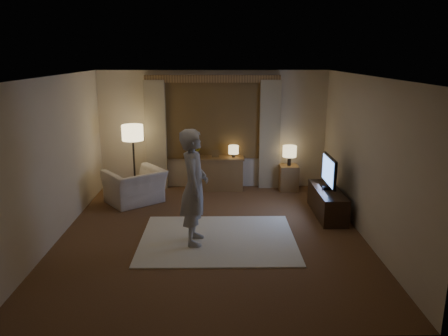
{
  "coord_description": "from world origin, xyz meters",
  "views": [
    {
      "loc": [
        0.11,
        -6.8,
        2.93
      ],
      "look_at": [
        0.21,
        0.6,
        0.99
      ],
      "focal_mm": 35.0,
      "sensor_mm": 36.0,
      "label": 1
    }
  ],
  "objects_px": {
    "sideboard": "(215,174)",
    "person": "(194,187)",
    "side_table": "(289,178)",
    "tv_stand": "(327,202)",
    "armchair": "(135,186)"
  },
  "relations": [
    {
      "from": "sideboard",
      "to": "person",
      "type": "bearing_deg",
      "value": -96.24
    },
    {
      "from": "armchair",
      "to": "person",
      "type": "bearing_deg",
      "value": 85.86
    },
    {
      "from": "sideboard",
      "to": "side_table",
      "type": "xyz_separation_m",
      "value": [
        1.62,
        -0.05,
        -0.07
      ]
    },
    {
      "from": "tv_stand",
      "to": "side_table",
      "type": "bearing_deg",
      "value": 107.09
    },
    {
      "from": "side_table",
      "to": "person",
      "type": "bearing_deg",
      "value": -124.7
    },
    {
      "from": "sideboard",
      "to": "person",
      "type": "xyz_separation_m",
      "value": [
        -0.31,
        -2.84,
        0.58
      ]
    },
    {
      "from": "person",
      "to": "side_table",
      "type": "bearing_deg",
      "value": -33.4
    },
    {
      "from": "armchair",
      "to": "side_table",
      "type": "height_order",
      "value": "armchair"
    },
    {
      "from": "tv_stand",
      "to": "person",
      "type": "xyz_separation_m",
      "value": [
        -2.41,
        -1.22,
        0.68
      ]
    },
    {
      "from": "side_table",
      "to": "person",
      "type": "distance_m",
      "value": 3.45
    },
    {
      "from": "side_table",
      "to": "tv_stand",
      "type": "xyz_separation_m",
      "value": [
        0.48,
        -1.56,
        -0.03
      ]
    },
    {
      "from": "armchair",
      "to": "sideboard",
      "type": "bearing_deg",
      "value": 170.4
    },
    {
      "from": "sideboard",
      "to": "side_table",
      "type": "height_order",
      "value": "sideboard"
    },
    {
      "from": "sideboard",
      "to": "tv_stand",
      "type": "relative_size",
      "value": 0.86
    },
    {
      "from": "person",
      "to": "armchair",
      "type": "bearing_deg",
      "value": 34.78
    }
  ]
}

